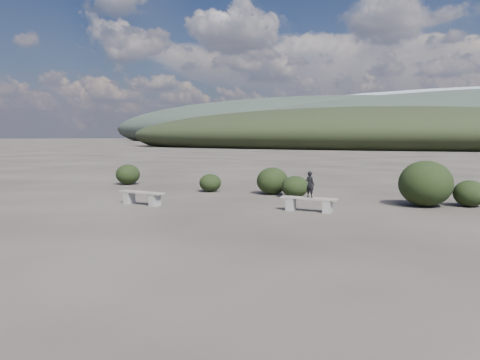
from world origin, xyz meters
The scene contains 10 objects.
ground centered at (0.00, 0.00, 0.00)m, with size 1200.00×1200.00×0.00m, color #2C2722.
bench_left centered at (-3.86, 3.83, 0.28)m, with size 1.88×0.48×0.47m.
bench_right centered at (1.85, 5.33, 0.28)m, with size 1.85×0.52×0.46m.
seated_person centered at (1.88, 5.33, 0.88)m, with size 0.31×0.20×0.85m, color black.
shrub_a centered at (-3.94, 8.37, 0.39)m, with size 0.95×0.95×0.78m, color black.
shrub_b centered at (-1.16, 8.88, 0.56)m, with size 1.32×1.32×1.13m, color black.
shrub_c centered at (0.07, 8.38, 0.43)m, with size 1.08×1.08×0.86m, color black.
shrub_d centered at (4.92, 8.39, 0.79)m, with size 1.81×1.81×1.59m, color black.
shrub_e centered at (6.26, 9.08, 0.46)m, with size 1.09×1.09×0.91m, color black.
shrub_f centered at (-9.28, 8.95, 0.51)m, with size 1.21×1.21×1.02m, color black.
Camera 1 is at (7.28, -8.70, 2.39)m, focal length 35.00 mm.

